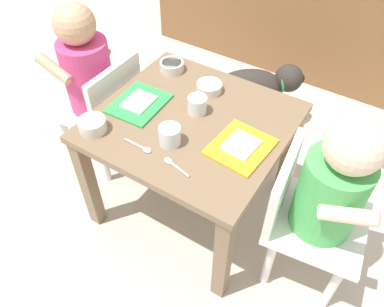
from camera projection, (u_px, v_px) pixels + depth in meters
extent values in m
plane|color=beige|center=(192.00, 203.00, 1.56)|extent=(7.00, 7.00, 0.00)
cube|color=#7A6047|center=(192.00, 122.00, 1.25)|extent=(0.60, 0.57, 0.03)
cube|color=#7A6047|center=(89.00, 184.00, 1.36)|extent=(0.04, 0.04, 0.42)
cube|color=#7A6047|center=(223.00, 258.00, 1.16)|extent=(0.04, 0.04, 0.42)
cube|color=#7A6047|center=(170.00, 106.00, 1.66)|extent=(0.04, 0.04, 0.42)
cube|color=#7A6047|center=(289.00, 155.00, 1.46)|extent=(0.04, 0.04, 0.42)
cube|color=white|center=(96.00, 107.00, 1.55)|extent=(0.28, 0.28, 0.02)
cube|color=white|center=(116.00, 94.00, 1.41)|extent=(0.03, 0.27, 0.22)
cylinder|color=#D83F7F|center=(88.00, 76.00, 1.44)|extent=(0.18, 0.18, 0.28)
sphere|color=tan|center=(74.00, 24.00, 1.29)|extent=(0.14, 0.14, 0.14)
cylinder|color=white|center=(100.00, 112.00, 1.75)|extent=(0.03, 0.03, 0.27)
cylinder|color=white|center=(68.00, 138.00, 1.63)|extent=(0.03, 0.03, 0.27)
cylinder|color=white|center=(135.00, 128.00, 1.67)|extent=(0.03, 0.03, 0.27)
cylinder|color=white|center=(103.00, 157.00, 1.56)|extent=(0.03, 0.03, 0.27)
cylinder|color=tan|center=(94.00, 43.00, 1.46)|extent=(0.15, 0.04, 0.09)
cylinder|color=tan|center=(54.00, 69.00, 1.35)|extent=(0.15, 0.04, 0.09)
cube|color=white|center=(318.00, 223.00, 1.17)|extent=(0.31, 0.31, 0.02)
cube|color=white|center=(283.00, 184.00, 1.12)|extent=(0.06, 0.27, 0.22)
cylinder|color=#4CB259|center=(330.00, 195.00, 1.07)|extent=(0.18, 0.18, 0.26)
sphere|color=beige|center=(355.00, 145.00, 0.92)|extent=(0.15, 0.15, 0.15)
cylinder|color=white|center=(332.00, 286.00, 1.18)|extent=(0.03, 0.03, 0.27)
cylinder|color=white|center=(344.00, 235.00, 1.31)|extent=(0.03, 0.03, 0.27)
cylinder|color=white|center=(269.00, 261.00, 1.24)|extent=(0.03, 0.03, 0.27)
cylinder|color=white|center=(286.00, 214.00, 1.37)|extent=(0.03, 0.03, 0.27)
cylinder|color=beige|center=(348.00, 215.00, 0.94)|extent=(0.15, 0.06, 0.09)
cylinder|color=beige|center=(361.00, 160.00, 1.07)|extent=(0.15, 0.06, 0.09)
ellipsoid|color=#332D28|center=(248.00, 88.00, 1.74)|extent=(0.34, 0.31, 0.17)
sphere|color=#332D28|center=(289.00, 78.00, 1.72)|extent=(0.12, 0.12, 0.12)
sphere|color=black|center=(298.00, 79.00, 1.73)|extent=(0.06, 0.06, 0.06)
torus|color=green|center=(281.00, 81.00, 1.73)|extent=(0.09, 0.10, 0.11)
sphere|color=#332D28|center=(217.00, 83.00, 1.71)|extent=(0.05, 0.05, 0.05)
cylinder|color=#332D28|center=(265.00, 118.00, 1.82)|extent=(0.04, 0.04, 0.14)
cylinder|color=#332D28|center=(261.00, 105.00, 1.88)|extent=(0.04, 0.04, 0.14)
cylinder|color=#332D28|center=(229.00, 120.00, 1.81)|extent=(0.04, 0.04, 0.14)
cylinder|color=#332D28|center=(226.00, 107.00, 1.88)|extent=(0.04, 0.04, 0.14)
cube|color=green|center=(139.00, 103.00, 1.29)|extent=(0.16, 0.19, 0.01)
cube|color=white|center=(139.00, 102.00, 1.28)|extent=(0.09, 0.11, 0.01)
cube|color=gold|center=(241.00, 147.00, 1.15)|extent=(0.17, 0.19, 0.01)
cube|color=white|center=(241.00, 145.00, 1.14)|extent=(0.10, 0.11, 0.01)
cylinder|color=white|center=(171.00, 136.00, 1.14)|extent=(0.07, 0.07, 0.06)
cylinder|color=silver|center=(171.00, 138.00, 1.15)|extent=(0.06, 0.06, 0.04)
cylinder|color=white|center=(197.00, 105.00, 1.24)|extent=(0.06, 0.06, 0.06)
cylinder|color=silver|center=(197.00, 107.00, 1.25)|extent=(0.05, 0.05, 0.04)
cylinder|color=silver|center=(209.00, 87.00, 1.33)|extent=(0.09, 0.09, 0.03)
cylinder|color=#D84C33|center=(209.00, 84.00, 1.32)|extent=(0.07, 0.07, 0.01)
cylinder|color=silver|center=(92.00, 125.00, 1.19)|extent=(0.09, 0.09, 0.04)
cylinder|color=gold|center=(91.00, 121.00, 1.18)|extent=(0.07, 0.07, 0.01)
cylinder|color=silver|center=(172.00, 66.00, 1.41)|extent=(0.09, 0.09, 0.03)
cylinder|color=gold|center=(172.00, 63.00, 1.40)|extent=(0.07, 0.07, 0.01)
cylinder|color=silver|center=(180.00, 169.00, 1.09)|extent=(0.07, 0.02, 0.01)
ellipsoid|color=silver|center=(168.00, 161.00, 1.11)|extent=(0.03, 0.03, 0.01)
cylinder|color=silver|center=(135.00, 144.00, 1.16)|extent=(0.08, 0.01, 0.01)
ellipsoid|color=silver|center=(147.00, 150.00, 1.14)|extent=(0.03, 0.02, 0.01)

